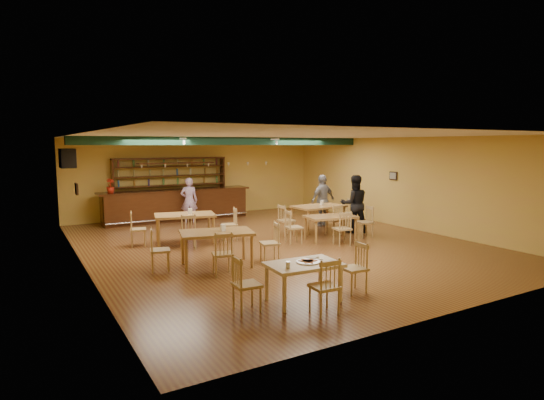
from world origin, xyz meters
TOP-DOWN VIEW (x-y plane):
  - floor at (0.00, 0.00)m, footprint 12.00×12.00m
  - ceiling_beam at (0.00, 2.80)m, footprint 10.00×0.30m
  - track_rail_left at (-1.80, 3.40)m, footprint 0.05×2.50m
  - track_rail_right at (1.40, 3.40)m, footprint 0.05×2.50m
  - ac_unit at (-4.80, 4.20)m, footprint 0.34×0.70m
  - picture_left at (-4.97, 1.00)m, footprint 0.04×0.34m
  - picture_right at (4.97, 0.50)m, footprint 0.04×0.34m
  - bar_counter at (-1.15, 5.15)m, footprint 5.50×0.85m
  - back_bar_hutch at (-1.15, 5.78)m, footprint 4.26×0.40m
  - poinsettia at (-3.45, 5.15)m, footprint 0.36×0.36m
  - dining_table_a at (-2.16, 1.33)m, footprint 1.83×1.34m
  - dining_table_b at (2.15, 0.92)m, footprint 1.70×1.09m
  - dining_table_c at (-2.36, -1.38)m, footprint 1.79×1.32m
  - dining_table_d at (1.61, -0.41)m, footprint 1.54×1.06m
  - near_table at (-1.94, -4.29)m, footprint 1.33×0.90m
  - pizza_tray at (-1.85, -4.29)m, footprint 0.50×0.50m
  - parmesan_shaker at (-2.35, -4.43)m, footprint 0.08×0.08m
  - napkin_stack at (-1.62, -4.11)m, footprint 0.25×0.22m
  - pizza_server at (-1.71, -4.24)m, footprint 0.33×0.18m
  - side_plate at (-1.43, -4.47)m, footprint 0.23×0.23m
  - patron_bar at (-0.97, 4.33)m, footprint 0.69×0.57m
  - patron_right_a at (2.95, 0.12)m, footprint 1.08×0.98m
  - patron_right_b at (2.81, 1.59)m, footprint 1.08×0.59m

SIDE VIEW (x-z plane):
  - floor at x=0.00m, z-range 0.00..0.00m
  - near_table at x=-1.94m, z-range 0.00..0.69m
  - dining_table_d at x=1.61m, z-range 0.00..0.71m
  - dining_table_c at x=-2.36m, z-range 0.00..0.81m
  - dining_table_b at x=2.15m, z-range 0.00..0.82m
  - dining_table_a at x=-2.16m, z-range 0.00..0.82m
  - bar_counter at x=-1.15m, z-range 0.00..1.13m
  - side_plate at x=-1.43m, z-range 0.69..0.70m
  - pizza_tray at x=-1.85m, z-range 0.69..0.70m
  - napkin_stack at x=-1.62m, z-range 0.69..0.72m
  - pizza_server at x=-1.71m, z-range 0.70..0.71m
  - parmesan_shaker at x=-2.35m, z-range 0.69..0.80m
  - patron_bar at x=-0.97m, z-range 0.00..1.62m
  - patron_right_b at x=2.81m, z-range 0.00..1.75m
  - patron_right_a at x=2.95m, z-range 0.00..1.82m
  - back_bar_hutch at x=-1.15m, z-range 0.00..2.28m
  - poinsettia at x=-3.45m, z-range 1.13..1.63m
  - picture_left at x=-4.97m, z-range 1.56..1.84m
  - picture_right at x=4.97m, z-range 1.56..1.84m
  - ac_unit at x=-4.80m, z-range 2.11..2.59m
  - ceiling_beam at x=0.00m, z-range 2.75..3.00m
  - track_rail_left at x=-1.80m, z-range 2.92..2.96m
  - track_rail_right at x=1.40m, z-range 2.92..2.96m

